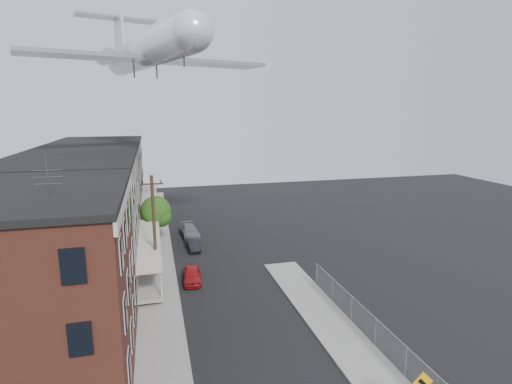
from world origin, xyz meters
TOP-DOWN VIEW (x-y plane):
  - sidewalk_left at (-5.50, 24.00)m, footprint 3.00×62.00m
  - sidewalk_right at (5.50, 6.00)m, footprint 3.00×26.00m
  - curb_left at (-4.05, 24.00)m, footprint 0.15×62.00m
  - curb_right at (4.05, 6.00)m, footprint 0.15×26.00m
  - corner_building at (-12.00, 7.00)m, footprint 10.31×12.30m
  - row_house_a at (-11.96, 16.50)m, footprint 11.98×7.00m
  - row_house_b at (-11.96, 23.50)m, footprint 11.98×7.00m
  - row_house_c at (-11.96, 30.50)m, footprint 11.98×7.00m
  - row_house_d at (-11.96, 37.50)m, footprint 11.98×7.00m
  - row_house_e at (-11.96, 44.50)m, footprint 11.98×7.00m
  - chainlink_fence at (7.00, 5.00)m, footprint 0.06×18.06m
  - utility_pole at (-5.60, 18.00)m, footprint 1.80×0.26m
  - street_tree at (-5.27, 27.92)m, footprint 3.22×3.20m
  - car_near at (-2.75, 17.25)m, footprint 1.72×3.71m
  - car_mid at (-1.80, 25.06)m, footprint 1.22×3.30m
  - car_far at (-1.80, 29.56)m, footprint 2.15×4.56m
  - airplane at (-5.56, 26.00)m, footprint 21.87×25.02m

SIDE VIEW (x-z plane):
  - sidewalk_left at x=-5.50m, z-range 0.00..0.12m
  - sidewalk_right at x=5.50m, z-range 0.00..0.12m
  - curb_left at x=-4.05m, z-range 0.00..0.14m
  - curb_right at x=4.05m, z-range 0.00..0.14m
  - car_mid at x=-1.80m, z-range 0.00..1.08m
  - car_near at x=-2.75m, z-range 0.00..1.23m
  - car_far at x=-1.80m, z-range 0.00..1.29m
  - chainlink_fence at x=7.00m, z-range 0.05..1.95m
  - street_tree at x=-5.27m, z-range 0.85..6.05m
  - utility_pole at x=-5.60m, z-range 0.17..9.17m
  - row_house_a at x=-11.96m, z-range -0.02..10.28m
  - row_house_b at x=-11.96m, z-range -0.02..10.28m
  - row_house_c at x=-11.96m, z-range -0.02..10.28m
  - row_house_d at x=-11.96m, z-range -0.02..10.28m
  - row_house_e at x=-11.96m, z-range -0.02..10.28m
  - corner_building at x=-12.00m, z-range -0.91..11.24m
  - airplane at x=-5.56m, z-range 15.78..23.01m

